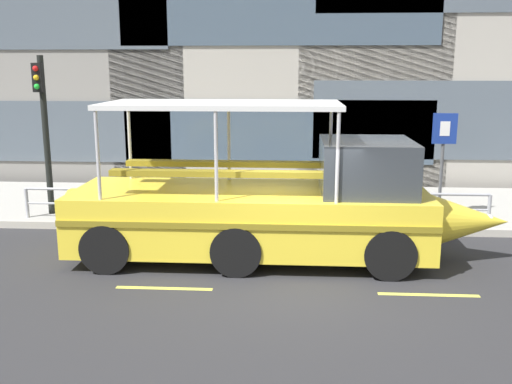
# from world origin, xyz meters

# --- Properties ---
(ground_plane) EXTENTS (120.00, 120.00, 0.00)m
(ground_plane) POSITION_xyz_m (0.00, 0.00, 0.00)
(ground_plane) COLOR #2B2B2D
(sidewalk) EXTENTS (32.00, 4.80, 0.18)m
(sidewalk) POSITION_xyz_m (0.00, 5.60, 0.09)
(sidewalk) COLOR #A8A59E
(sidewalk) RESTS_ON ground_plane
(curb_edge) EXTENTS (32.00, 0.18, 0.18)m
(curb_edge) POSITION_xyz_m (0.00, 3.11, 0.09)
(curb_edge) COLOR #B2ADA3
(curb_edge) RESTS_ON ground_plane
(lane_centreline) EXTENTS (25.80, 0.12, 0.01)m
(lane_centreline) POSITION_xyz_m (-0.00, -0.71, 0.00)
(lane_centreline) COLOR #DBD64C
(lane_centreline) RESTS_ON ground_plane
(curb_guardrail) EXTENTS (11.75, 0.09, 0.80)m
(curb_guardrail) POSITION_xyz_m (-1.07, 3.45, 0.72)
(curb_guardrail) COLOR #9EA0A8
(curb_guardrail) RESTS_ON sidewalk
(traffic_light_pole) EXTENTS (0.24, 0.46, 4.11)m
(traffic_light_pole) POSITION_xyz_m (-6.46, 3.86, 2.67)
(traffic_light_pole) COLOR black
(traffic_light_pole) RESTS_ON sidewalk
(parking_sign) EXTENTS (0.60, 0.12, 2.70)m
(parking_sign) POSITION_xyz_m (3.70, 4.01, 2.01)
(parking_sign) COLOR #4C4F54
(parking_sign) RESTS_ON sidewalk
(duck_tour_boat) EXTENTS (9.21, 2.55, 3.29)m
(duck_tour_boat) POSITION_xyz_m (-0.42, 1.17, 1.10)
(duck_tour_boat) COLOR yellow
(duck_tour_boat) RESTS_ON ground_plane
(pedestrian_near_bow) EXTENTS (0.44, 0.29, 1.64)m
(pedestrian_near_bow) POSITION_xyz_m (2.71, 5.04, 1.17)
(pedestrian_near_bow) COLOR black
(pedestrian_near_bow) RESTS_ON sidewalk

